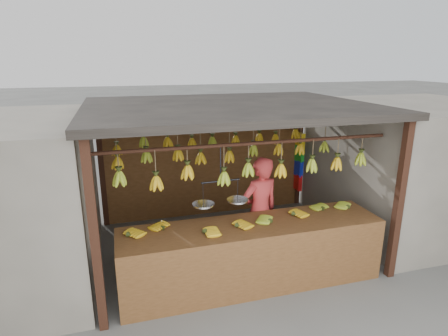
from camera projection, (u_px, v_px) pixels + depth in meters
name	position (u px, v px, depth m)	size (l,w,h in m)	color
ground	(229.00, 246.00, 6.34)	(80.00, 80.00, 0.00)	#5B5B57
stall	(224.00, 128.00, 6.09)	(4.30, 3.30, 2.40)	black
neighbor_right	(413.00, 165.00, 6.98)	(3.00, 3.00, 2.30)	slate
counter	(256.00, 241.00, 5.01)	(3.62, 0.82, 0.96)	brown
hanging_bananas	(229.00, 154.00, 5.88)	(3.57, 2.24, 0.39)	#92A523
balance_scale	(221.00, 199.00, 4.95)	(0.76, 0.30, 0.79)	black
vendor	(260.00, 211.00, 5.63)	(0.62, 0.41, 1.69)	#BF3333
bag_bundles	(299.00, 161.00, 7.83)	(0.08, 0.26, 1.23)	yellow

